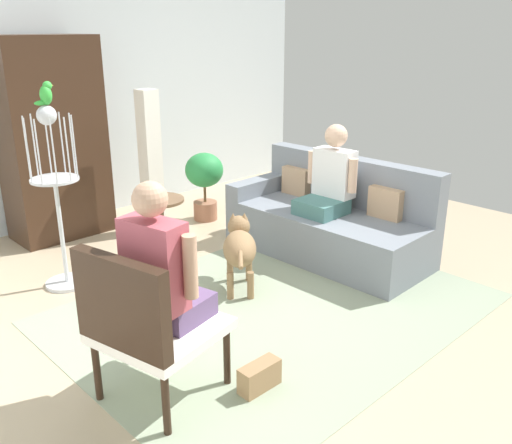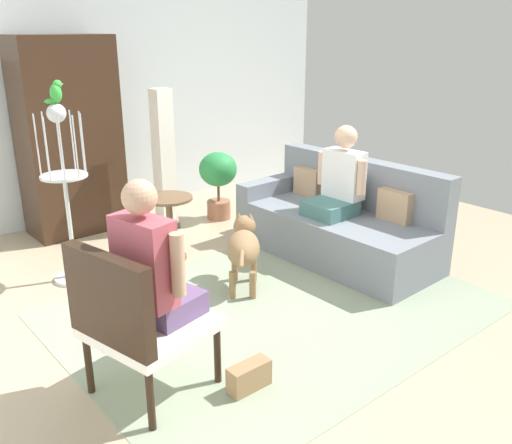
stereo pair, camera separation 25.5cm
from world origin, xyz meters
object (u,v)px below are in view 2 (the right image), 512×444
object	(u,v)px
dog	(243,246)
handbag	(249,377)
person_on_couch	(339,180)
armoire_cabinet	(69,137)
round_end_table	(170,221)
armchair	(132,316)
parrot	(56,92)
column_lamp	(164,162)
couch	(339,223)
potted_plant	(218,177)
bird_cage_stand	(66,196)
person_on_armchair	(151,266)

from	to	relation	value
dog	handbag	bearing A→B (deg)	-127.51
person_on_couch	armoire_cabinet	xyz separation A→B (m)	(-1.57, 2.32, 0.25)
round_end_table	armoire_cabinet	distance (m)	1.53
armchair	round_end_table	distance (m)	2.10
parrot	column_lamp	bearing A→B (deg)	25.15
parrot	handbag	size ratio (longest dim) A/B	0.65
person_on_couch	armoire_cabinet	distance (m)	2.81
couch	parrot	size ratio (longest dim) A/B	10.91
couch	parrot	bearing A→B (deg)	152.96
person_on_couch	armchair	bearing A→B (deg)	-164.35
armchair	potted_plant	world-z (taller)	armchair
round_end_table	bird_cage_stand	xyz separation A→B (m)	(-0.88, 0.16, 0.38)
armchair	potted_plant	distance (m)	3.28
bird_cage_stand	parrot	world-z (taller)	parrot
couch	armoire_cabinet	world-z (taller)	armoire_cabinet
parrot	potted_plant	bearing A→B (deg)	14.63
person_on_couch	column_lamp	size ratio (longest dim) A/B	0.54
person_on_armchair	column_lamp	world-z (taller)	column_lamp
armchair	person_on_couch	xyz separation A→B (m)	(2.50, 0.70, 0.20)
round_end_table	potted_plant	distance (m)	1.24
parrot	column_lamp	world-z (taller)	parrot
armchair	handbag	world-z (taller)	armchair
couch	bird_cage_stand	world-z (taller)	bird_cage_stand
bird_cage_stand	armoire_cabinet	xyz separation A→B (m)	(0.54, 1.19, 0.25)
couch	armchair	size ratio (longest dim) A/B	2.00
armchair	armoire_cabinet	world-z (taller)	armoire_cabinet
armchair	person_on_armchair	world-z (taller)	person_on_armchair
bird_cage_stand	column_lamp	size ratio (longest dim) A/B	1.01
armchair	potted_plant	bearing A→B (deg)	45.14
person_on_armchair	column_lamp	bearing A→B (deg)	57.40
armchair	bird_cage_stand	distance (m)	1.88
potted_plant	column_lamp	distance (m)	0.68
person_on_couch	person_on_armchair	xyz separation A→B (m)	(-2.34, -0.67, 0.05)
dog	armoire_cabinet	size ratio (longest dim) A/B	0.32
person_on_couch	dog	xyz separation A→B (m)	(-1.08, 0.06, -0.39)
parrot	handbag	xyz separation A→B (m)	(0.16, -2.18, -1.52)
person_on_couch	round_end_table	bearing A→B (deg)	141.92
bird_cage_stand	handbag	bearing A→B (deg)	-85.43
person_on_couch	person_on_armchair	bearing A→B (deg)	-164.13
person_on_armchair	parrot	bearing A→B (deg)	82.23
person_on_couch	handbag	size ratio (longest dim) A/B	2.94
round_end_table	handbag	distance (m)	2.16
person_on_armchair	potted_plant	size ratio (longest dim) A/B	1.13
parrot	armoire_cabinet	world-z (taller)	armoire_cabinet
column_lamp	potted_plant	bearing A→B (deg)	-9.72
column_lamp	handbag	bearing A→B (deg)	-112.07
dog	potted_plant	bearing A→B (deg)	60.25
round_end_table	column_lamp	world-z (taller)	column_lamp
bird_cage_stand	armoire_cabinet	size ratio (longest dim) A/B	0.75
person_on_couch	parrot	bearing A→B (deg)	151.82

